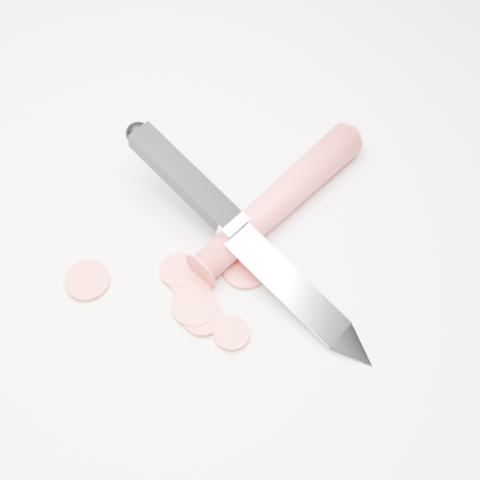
% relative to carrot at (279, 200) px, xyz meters
% --- Properties ---
extents(ground, '(2.40, 2.40, 0.00)m').
position_rel_carrot_xyz_m(ground, '(-0.07, -0.04, -0.02)').
color(ground, silver).
rests_on(ground, ground).
extents(carrot, '(0.11, 0.19, 0.03)m').
position_rel_carrot_xyz_m(carrot, '(0.00, 0.00, 0.00)').
color(carrot, red).
rests_on(carrot, ground).
extents(carrot_slice_0, '(0.04, 0.04, 0.01)m').
position_rel_carrot_xyz_m(carrot_slice_0, '(-0.13, -0.12, -0.01)').
color(carrot_slice_0, '#C83D32').
rests_on(carrot_slice_0, ground).
extents(carrot_slice_1, '(0.03, 0.03, 0.01)m').
position_rel_carrot_xyz_m(carrot_slice_1, '(-0.06, -0.09, -0.01)').
color(carrot_slice_1, '#C83D32').
rests_on(carrot_slice_1, ground).
extents(carrot_slice_2, '(0.04, 0.04, 0.01)m').
position_rel_carrot_xyz_m(carrot_slice_2, '(-0.01, -0.07, -0.01)').
color(carrot_slice_2, '#C83D32').
rests_on(carrot_slice_2, ground).
extents(carrot_slice_3, '(0.03, 0.03, 0.01)m').
position_rel_carrot_xyz_m(carrot_slice_3, '(-0.00, -0.13, -0.01)').
color(carrot_slice_3, '#C83D32').
rests_on(carrot_slice_3, ground).
extents(carrot_slice_4, '(0.04, 0.04, 0.01)m').
position_rel_carrot_xyz_m(carrot_slice_4, '(-0.04, -0.11, -0.01)').
color(carrot_slice_4, '#C83D32').
rests_on(carrot_slice_4, ground).
extents(carrot_slice_5, '(0.04, 0.04, 0.01)m').
position_rel_carrot_xyz_m(carrot_slice_5, '(-0.05, -0.09, -0.01)').
color(carrot_slice_5, '#C83D32').
rests_on(carrot_slice_5, ground).
extents(carrot_slice_6, '(0.03, 0.03, 0.01)m').
position_rel_carrot_xyz_m(carrot_slice_6, '(-0.03, -0.12, -0.01)').
color(carrot_slice_6, '#C83D32').
rests_on(carrot_slice_6, ground).
extents(kitchen_knife, '(0.27, 0.15, 0.07)m').
position_rel_carrot_xyz_m(kitchen_knife, '(-0.01, -0.06, 0.02)').
color(kitchen_knife, silver).
rests_on(kitchen_knife, ground).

